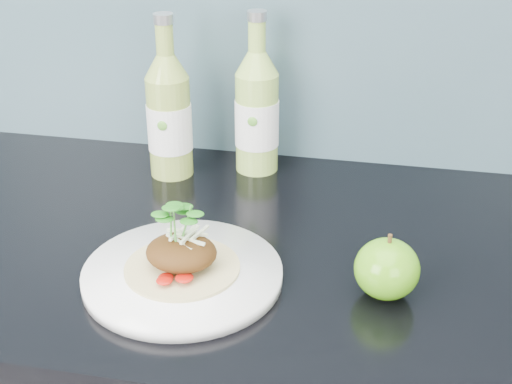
% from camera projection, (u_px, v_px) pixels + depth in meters
% --- Properties ---
extents(dinner_plate, '(0.27, 0.27, 0.02)m').
position_uv_depth(dinner_plate, '(183.00, 274.00, 0.88)').
color(dinner_plate, white).
rests_on(dinner_plate, kitchen_counter).
extents(pork_taco, '(0.14, 0.14, 0.10)m').
position_uv_depth(pork_taco, '(181.00, 250.00, 0.86)').
color(pork_taco, tan).
rests_on(pork_taco, dinner_plate).
extents(green_apple, '(0.10, 0.10, 0.08)m').
position_uv_depth(green_apple, '(387.00, 269.00, 0.84)').
color(green_apple, '#559610').
rests_on(green_apple, kitchen_counter).
extents(cider_bottle_left, '(0.08, 0.08, 0.26)m').
position_uv_depth(cider_bottle_left, '(169.00, 116.00, 1.11)').
color(cider_bottle_left, '#8EA745').
rests_on(cider_bottle_left, kitchen_counter).
extents(cider_bottle_right, '(0.09, 0.09, 0.26)m').
position_uv_depth(cider_bottle_right, '(257.00, 112.00, 1.12)').
color(cider_bottle_right, '#9AC250').
rests_on(cider_bottle_right, kitchen_counter).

